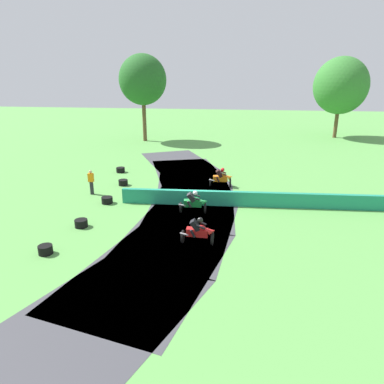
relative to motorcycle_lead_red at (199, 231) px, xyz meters
The scene contains 14 objects.
ground_plane 5.34m from the motorcycle_lead_red, 100.61° to the left, with size 120.00×120.00×0.00m, color #569947.
track_asphalt 5.59m from the motorcycle_lead_red, 111.74° to the left, with size 9.80×31.98×0.01m.
safety_barrier 7.02m from the motorcycle_lead_red, 51.20° to the left, with size 0.30×19.42×0.90m, color #1E8466.
motorcycle_lead_red is the anchor object (origin of this frame).
motorcycle_chase_green 3.91m from the motorcycle_lead_red, 100.71° to the left, with size 1.68×0.75×1.43m.
motorcycle_trailing_orange 9.04m from the motorcycle_lead_red, 86.78° to the left, with size 1.68×0.81×1.42m.
tire_stack_near 6.86m from the motorcycle_lead_red, 164.24° to the right, with size 0.62×0.62×0.40m.
tire_stack_mid_a 6.39m from the motorcycle_lead_red, 169.80° to the left, with size 0.66×0.66×0.40m.
tire_stack_mid_b 7.81m from the motorcycle_lead_red, 142.85° to the left, with size 0.67×0.67×0.40m.
tire_stack_far 10.61m from the motorcycle_lead_red, 127.32° to the left, with size 0.65×0.65×0.40m.
tire_stack_extra_a 14.09m from the motorcycle_lead_red, 123.35° to the left, with size 0.68×0.68×0.40m.
track_marshal 10.01m from the motorcycle_lead_red, 141.42° to the left, with size 0.34×0.24×1.63m.
tree_far_left 34.27m from the motorcycle_lead_red, 67.05° to the left, with size 6.32×6.32×9.49m.
tree_far_right 28.15m from the motorcycle_lead_red, 110.13° to the left, with size 5.31×5.31×9.67m.
Camera 1 is at (2.72, -20.16, 7.59)m, focal length 33.44 mm.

